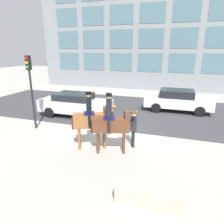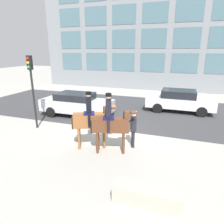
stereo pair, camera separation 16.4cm
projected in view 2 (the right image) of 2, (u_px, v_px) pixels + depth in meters
name	position (u px, v px, depth m)	size (l,w,h in m)	color
ground_plane	(114.00, 134.00, 10.48)	(80.00, 80.00, 0.00)	#9E9B93
road_surface	(134.00, 110.00, 14.77)	(25.66, 8.50, 0.01)	#38383A
mounted_horse_lead	(92.00, 119.00, 8.68)	(1.83, 1.05, 2.55)	brown
mounted_horse_companion	(111.00, 123.00, 8.28)	(1.87, 0.86, 2.57)	#59331E
pedestrian_bystander	(133.00, 127.00, 8.83)	(0.79, 0.66, 1.62)	#232328
street_car_near_lane	(77.00, 104.00, 13.23)	(4.74, 1.90, 1.54)	#B7B7BC
street_car_far_lane	(179.00, 100.00, 14.21)	(4.61, 1.98, 1.54)	silver
traffic_light	(32.00, 81.00, 10.56)	(0.24, 0.29, 3.96)	black
planter_ledge	(147.00, 196.00, 5.65)	(1.94, 0.56, 0.51)	#ADA393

